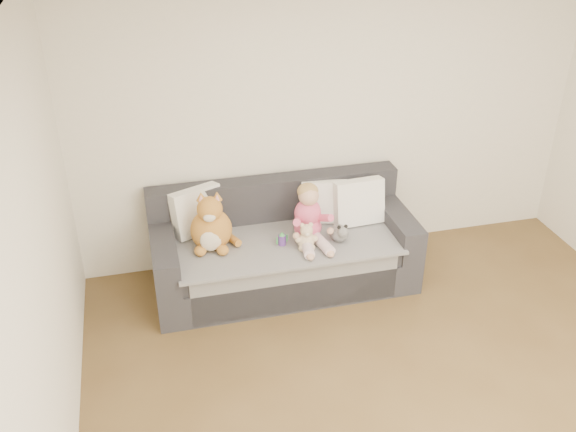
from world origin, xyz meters
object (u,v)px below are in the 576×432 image
object	(u,v)px
sippy_cup	(282,238)
toddler	(309,217)
sofa	(283,250)
plush_cat	(211,227)
teddy_bear	(306,238)

from	to	relation	value
sippy_cup	toddler	bearing A→B (deg)	9.45
sofa	sippy_cup	world-z (taller)	sofa
toddler	plush_cat	world-z (taller)	plush_cat
plush_cat	sofa	bearing A→B (deg)	16.24
toddler	plush_cat	distance (m)	0.80
plush_cat	sippy_cup	distance (m)	0.58
sofa	toddler	bearing A→B (deg)	-33.87
sofa	sippy_cup	bearing A→B (deg)	-105.05
sofa	sippy_cup	size ratio (longest dim) A/B	18.57
sofa	plush_cat	distance (m)	0.70
plush_cat	sippy_cup	xyz separation A→B (m)	(0.56, -0.11, -0.13)
sofa	toddler	size ratio (longest dim) A/B	4.39
sofa	toddler	world-z (taller)	toddler
teddy_bear	sippy_cup	xyz separation A→B (m)	(-0.18, 0.09, -0.03)
toddler	teddy_bear	world-z (taller)	toddler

